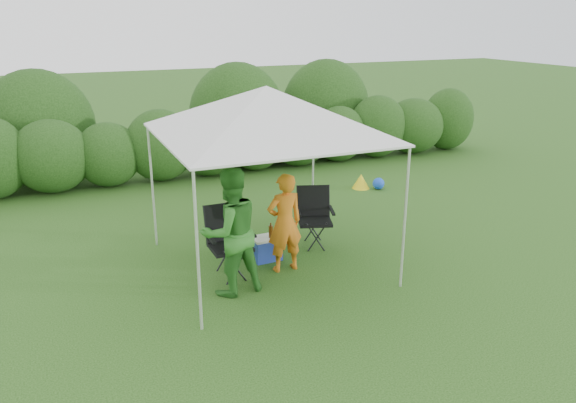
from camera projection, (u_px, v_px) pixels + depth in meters
name	position (u px, v px, depth m)	size (l,w,h in m)	color
ground	(280.00, 277.00, 8.58)	(70.00, 70.00, 0.00)	#32601E
hedge	(190.00, 144.00, 13.59)	(17.17, 1.53, 1.80)	#244B17
canopy	(267.00, 111.00, 8.24)	(3.10, 3.10, 2.83)	silver
chair_right	(314.00, 213.00, 9.65)	(0.75, 0.72, 1.01)	black
chair_left	(228.00, 236.00, 8.51)	(0.68, 0.61, 1.09)	black
man	(285.00, 223.00, 8.58)	(0.57, 0.37, 1.56)	orange
woman	(231.00, 232.00, 7.83)	(0.90, 0.70, 1.85)	#327C28
cooler	(267.00, 248.00, 9.13)	(0.48, 0.36, 0.39)	#243DA6
bottle	(271.00, 230.00, 9.01)	(0.07, 0.07, 0.25)	#592D0C
lawn_toy	(365.00, 182.00, 12.89)	(0.67, 0.56, 0.33)	yellow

